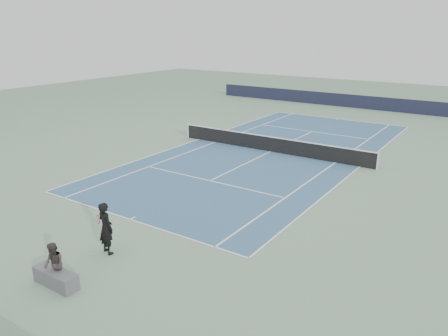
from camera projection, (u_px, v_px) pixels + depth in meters
The scene contains 7 objects.
ground at pixel (271, 152), 26.71m from camera, with size 80.00×80.00×0.00m, color gray.
court_surface at pixel (271, 152), 26.71m from camera, with size 10.97×23.77×0.01m, color #365D81.
tennis_net at pixel (271, 144), 26.55m from camera, with size 12.90×0.10×1.07m.
windscreen_far at pixel (361, 102), 40.67m from camera, with size 30.00×0.25×1.20m, color black.
tennis_player at pixel (106, 228), 14.52m from camera, with size 0.84×0.63×1.82m.
tennis_ball at pixel (91, 254), 14.62m from camera, with size 0.06×0.06×0.06m, color #C2DF2D.
spectator_bench at pixel (55, 271), 12.77m from camera, with size 1.61×0.86×1.36m.
Camera 1 is at (11.90, -22.97, 7.30)m, focal length 35.00 mm.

